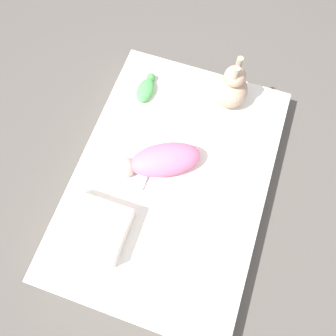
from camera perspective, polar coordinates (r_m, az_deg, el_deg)
ground_plane at (r=1.92m, az=0.45°, el=-3.24°), size 12.00×12.00×0.00m
bed_mattress at (r=1.85m, az=0.46°, el=-2.53°), size 1.47×1.03×0.15m
burp_cloth at (r=1.80m, az=-5.59°, el=0.27°), size 0.24×0.16×0.02m
swaddled_baby at (r=1.74m, az=-1.44°, el=1.29°), size 0.35×0.46×0.14m
pillow at (r=1.69m, az=-12.80°, el=-10.16°), size 0.29×0.33×0.11m
bunny_plush at (r=1.92m, az=10.95°, el=13.50°), size 0.19×0.19×0.34m
turtle_plush at (r=2.00m, az=-3.89°, el=13.62°), size 0.21×0.09×0.06m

